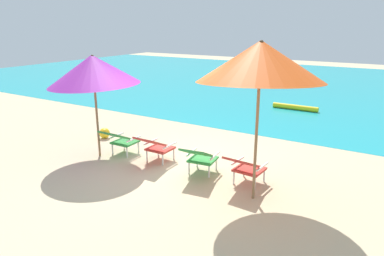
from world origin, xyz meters
name	(u,v)px	position (x,y,z in m)	size (l,w,h in m)	color
ground_plane	(252,124)	(0.00, 4.00, 0.00)	(40.00, 40.00, 0.00)	#CCB78E
ocean_band	(314,86)	(0.00, 11.96, 0.00)	(40.00, 18.00, 0.01)	teal
swim_buoy	(295,107)	(0.62, 6.49, 0.10)	(0.18, 0.18, 1.60)	yellow
lounge_chair_far_left	(120,139)	(-1.56, -0.17, 0.40)	(0.57, 0.89, 0.68)	#338E3D
lounge_chair_near_left	(155,145)	(-0.59, -0.10, 0.40)	(0.55, 0.88, 0.68)	red
lounge_chair_near_right	(200,156)	(0.57, -0.17, 0.40)	(0.64, 0.94, 0.68)	#338E3D
lounge_chair_far_right	(245,166)	(1.56, -0.16, 0.40)	(0.59, 0.91, 0.68)	red
beach_umbrella_left	(93,70)	(-1.97, -0.44, 1.99)	(2.77, 2.76, 2.36)	olive
beach_umbrella_right	(260,62)	(1.88, -0.53, 2.39)	(2.82, 2.84, 2.80)	olive
beach_ball	(105,133)	(-2.82, 0.57, 0.14)	(0.28, 0.28, 0.28)	yellow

